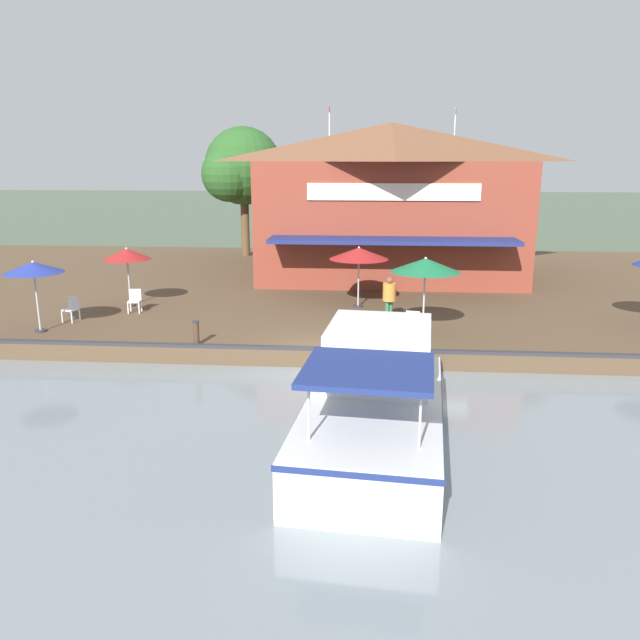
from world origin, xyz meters
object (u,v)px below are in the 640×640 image
patio_umbrella_far_corner (359,253)px  mooring_post (196,333)px  patio_umbrella_by_entrance (33,268)px  motorboat_nearest_quay (377,398)px  person_mid_patio (389,295)px  cafe_chair_mid_patio (72,308)px  tree_behind_restaurant (240,168)px  cafe_chair_under_first_umbrella (412,323)px  cafe_chair_beside_entrance (135,299)px  patio_umbrella_back_row (127,254)px  patio_umbrella_mid_patio_left (425,265)px  waterfront_restaurant (390,198)px

patio_umbrella_far_corner → mooring_post: size_ratio=3.05×
patio_umbrella_by_entrance → motorboat_nearest_quay: bearing=61.6°
patio_umbrella_far_corner → person_mid_patio: (2.28, 1.11, -1.08)m
patio_umbrella_by_entrance → cafe_chair_mid_patio: bearing=164.4°
cafe_chair_mid_patio → mooring_post: cafe_chair_mid_patio is taller
person_mid_patio → patio_umbrella_by_entrance: bearing=-79.5°
cafe_chair_mid_patio → mooring_post: 5.75m
person_mid_patio → tree_behind_restaurant: (-14.82, -8.18, 4.03)m
cafe_chair_under_first_umbrella → tree_behind_restaurant: (-16.72, -8.86, 4.55)m
cafe_chair_beside_entrance → person_mid_patio: 9.42m
patio_umbrella_back_row → patio_umbrella_by_entrance: bearing=-22.1°
cafe_chair_under_first_umbrella → motorboat_nearest_quay: motorboat_nearest_quay is taller
cafe_chair_under_first_umbrella → patio_umbrella_by_entrance: bearing=-88.9°
mooring_post → tree_behind_restaurant: bearing=-172.9°
patio_umbrella_far_corner → cafe_chair_under_first_umbrella: bearing=23.2°
tree_behind_restaurant → patio_umbrella_mid_patio_left: bearing=29.6°
cafe_chair_mid_patio → tree_behind_restaurant: bearing=169.4°
waterfront_restaurant → patio_umbrella_back_row: bearing=-50.3°
patio_umbrella_mid_patio_left → patio_umbrella_by_entrance: patio_umbrella_mid_patio_left is taller
cafe_chair_under_first_umbrella → person_mid_patio: person_mid_patio is taller
waterfront_restaurant → motorboat_nearest_quay: bearing=-2.1°
patio_umbrella_back_row → person_mid_patio: (1.74, 9.92, -1.02)m
patio_umbrella_by_entrance → tree_behind_restaurant: (-16.95, 3.31, 2.89)m
cafe_chair_under_first_umbrella → tree_behind_restaurant: bearing=-152.1°
patio_umbrella_by_entrance → cafe_chair_beside_entrance: 3.97m
patio_umbrella_back_row → cafe_chair_beside_entrance: size_ratio=2.68×
patio_umbrella_by_entrance → motorboat_nearest_quay: (5.95, 11.02, -1.78)m
patio_umbrella_mid_patio_left → waterfront_restaurant: bearing=-175.8°
waterfront_restaurant → patio_umbrella_by_entrance: (12.28, -11.70, -1.55)m
cafe_chair_beside_entrance → cafe_chair_mid_patio: (1.47, -1.72, 0.00)m
patio_umbrella_by_entrance → waterfront_restaurant: bearing=136.4°
person_mid_patio → cafe_chair_beside_entrance: bearing=-94.8°
patio_umbrella_back_row → mooring_post: 6.57m
patio_umbrella_mid_patio_left → cafe_chair_beside_entrance: size_ratio=2.98×
cafe_chair_under_first_umbrella → cafe_chair_mid_patio: bearing=-95.9°
patio_umbrella_far_corner → motorboat_nearest_quay: (10.36, 0.64, -1.72)m
patio_umbrella_mid_patio_left → patio_umbrella_back_row: size_ratio=1.11×
motorboat_nearest_quay → cafe_chair_under_first_umbrella: bearing=169.5°
cafe_chair_under_first_umbrella → cafe_chair_beside_entrance: bearing=-105.0°
patio_umbrella_far_corner → patio_umbrella_back_row: bearing=-86.5°
cafe_chair_mid_patio → patio_umbrella_by_entrance: bearing=-15.6°
patio_umbrella_mid_patio_left → cafe_chair_under_first_umbrella: bearing=-40.8°
patio_umbrella_mid_patio_left → tree_behind_restaurant: bearing=-150.4°
motorboat_nearest_quay → cafe_chair_mid_patio: bearing=-124.9°
patio_umbrella_by_entrance → person_mid_patio: 11.74m
patio_umbrella_far_corner → person_mid_patio: bearing=26.0°
waterfront_restaurant → motorboat_nearest_quay: (18.23, -0.68, -3.33)m
cafe_chair_mid_patio → motorboat_nearest_quay: 12.94m
mooring_post → tree_behind_restaurant: tree_behind_restaurant is taller
patio_umbrella_back_row → patio_umbrella_far_corner: bearing=93.5°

